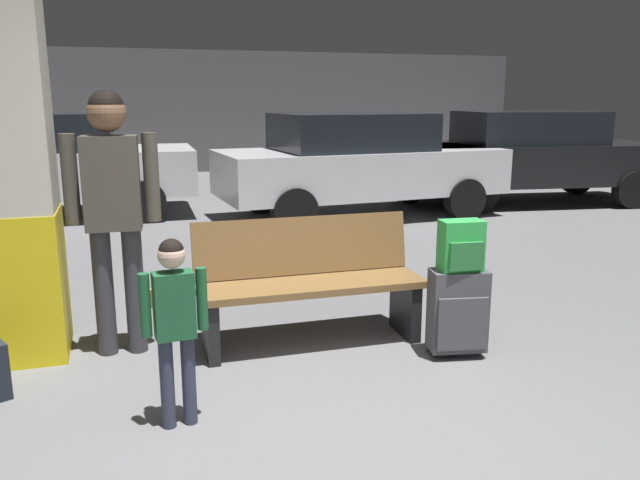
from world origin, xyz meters
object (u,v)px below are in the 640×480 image
object	(u,v)px
parked_car_near	(358,162)
backpack_bright	(461,246)
parked_car_side	(532,154)
parked_car_far	(46,163)
child	(174,313)
suitcase	(458,311)
structural_pillar	(5,149)
bench	(309,282)
adult	(113,195)

from	to	relation	value
parked_car_near	backpack_bright	bearing A→B (deg)	-103.27
parked_car_side	parked_car_far	bearing A→B (deg)	172.75
child	suitcase	bearing A→B (deg)	11.66
structural_pillar	backpack_bright	world-z (taller)	structural_pillar
child	parked_car_near	bearing A→B (deg)	60.51
backpack_bright	parked_car_far	bearing A→B (deg)	116.18
parked_car_side	bench	bearing A→B (deg)	-137.47
backpack_bright	parked_car_side	size ratio (longest dim) A/B	0.08
backpack_bright	adult	xyz separation A→B (m)	(-2.18, 0.75, 0.33)
suitcase	backpack_bright	size ratio (longest dim) A/B	1.78
bench	parked_car_far	size ratio (longest dim) A/B	0.39
structural_pillar	backpack_bright	xyz separation A→B (m)	(2.82, -0.92, -0.64)
backpack_bright	bench	bearing A→B (deg)	147.58
structural_pillar	parked_car_side	xyz separation A→B (m)	(7.23, 4.51, -0.60)
structural_pillar	suitcase	bearing A→B (deg)	-18.05
bench	parked_car_far	xyz separation A→B (m)	(-2.25, 5.82, 0.36)
adult	suitcase	bearing A→B (deg)	-19.10
parked_car_near	structural_pillar	bearing A→B (deg)	-133.92
parked_car_far	bench	bearing A→B (deg)	-68.84
adult	structural_pillar	bearing A→B (deg)	165.60
parked_car_far	child	bearing A→B (deg)	-79.64
parked_car_side	backpack_bright	bearing A→B (deg)	-129.14
bench	suitcase	size ratio (longest dim) A/B	2.66
adult	parked_car_near	world-z (taller)	adult
parked_car_side	parked_car_near	size ratio (longest dim) A/B	1.02
structural_pillar	child	bearing A→B (deg)	-55.00
structural_pillar	parked_car_near	size ratio (longest dim) A/B	0.67
parked_car_far	parked_car_near	distance (m)	4.53
suitcase	backpack_bright	distance (m)	0.45
adult	bench	bearing A→B (deg)	-8.46
suitcase	parked_car_side	bearing A→B (deg)	50.85
suitcase	parked_car_near	world-z (taller)	parked_car_near
parked_car_far	parked_car_near	bearing A→B (deg)	-16.59
structural_pillar	adult	size ratio (longest dim) A/B	1.59
structural_pillar	backpack_bright	size ratio (longest dim) A/B	8.34
parked_car_far	parked_car_side	size ratio (longest dim) A/B	0.96
parked_car_far	parked_car_near	world-z (taller)	same
adult	backpack_bright	bearing A→B (deg)	-19.10
adult	parked_car_side	world-z (taller)	adult
structural_pillar	parked_car_side	distance (m)	8.54
adult	parked_car_side	distance (m)	8.09
suitcase	parked_car_side	world-z (taller)	parked_car_side
adult	parked_car_near	size ratio (longest dim) A/B	0.42
parked_car_side	parked_car_near	xyz separation A→B (m)	(-3.21, -0.33, 0.00)
bench	child	size ratio (longest dim) A/B	1.56
structural_pillar	child	world-z (taller)	structural_pillar
child	parked_car_side	bearing A→B (deg)	42.64
backpack_bright	parked_car_far	size ratio (longest dim) A/B	0.08
parked_car_far	adult	bearing A→B (deg)	-80.32
structural_pillar	bench	world-z (taller)	structural_pillar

